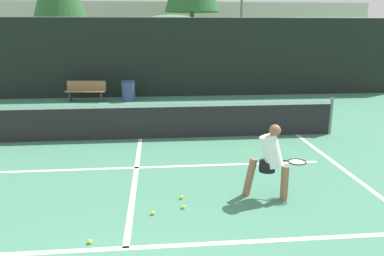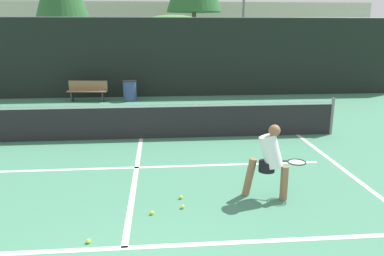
{
  "view_description": "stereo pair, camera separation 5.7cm",
  "coord_description": "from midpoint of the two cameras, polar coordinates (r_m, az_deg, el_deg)",
  "views": [
    {
      "loc": [
        0.48,
        -2.71,
        2.96
      ],
      "look_at": [
        1.21,
        4.88,
        0.95
      ],
      "focal_mm": 35.0,
      "sensor_mm": 36.0,
      "label": 1
    },
    {
      "loc": [
        0.54,
        -2.71,
        2.96
      ],
      "look_at": [
        1.21,
        4.88,
        0.95
      ],
      "focal_mm": 35.0,
      "sensor_mm": 36.0,
      "label": 2
    }
  ],
  "objects": [
    {
      "name": "parked_car",
      "position": [
        21.55,
        -7.3,
        8.25
      ],
      "size": [
        1.89,
        4.0,
        1.32
      ],
      "color": "maroon",
      "rests_on": "ground"
    },
    {
      "name": "court_center_mark",
      "position": [
        8.0,
        -8.8,
        -7.1
      ],
      "size": [
        0.1,
        5.45,
        0.01
      ],
      "primitive_type": "cube",
      "color": "white",
      "rests_on": "ground"
    },
    {
      "name": "tennis_ball_scattered_8",
      "position": [
        6.86,
        -1.85,
        -10.49
      ],
      "size": [
        0.07,
        0.07,
        0.07
      ],
      "primitive_type": "sphere",
      "color": "#D1E033",
      "rests_on": "ground"
    },
    {
      "name": "courtside_bench",
      "position": [
        16.54,
        -15.95,
        5.54
      ],
      "size": [
        1.69,
        0.58,
        0.86
      ],
      "rotation": [
        0.0,
        0.0,
        -0.12
      ],
      "color": "olive",
      "rests_on": "ground"
    },
    {
      "name": "court_sideline_right",
      "position": [
        8.93,
        21.62,
        -5.65
      ],
      "size": [
        0.1,
        6.45,
        0.01
      ],
      "primitive_type": "cube",
      "color": "white",
      "rests_on": "ground"
    },
    {
      "name": "tree_mid",
      "position": [
        21.18,
        -3.38,
        15.53
      ],
      "size": [
        3.24,
        3.24,
        3.74
      ],
      "color": "brown",
      "rests_on": "ground"
    },
    {
      "name": "net",
      "position": [
        10.45,
        -8.1,
        1.07
      ],
      "size": [
        11.09,
        0.09,
        1.07
      ],
      "color": "slate",
      "rests_on": "ground"
    },
    {
      "name": "court_service_line",
      "position": [
        8.41,
        -8.63,
        -5.99
      ],
      "size": [
        8.25,
        0.1,
        0.01
      ],
      "primitive_type": "cube",
      "color": "white",
      "rests_on": "ground"
    },
    {
      "name": "fence_back",
      "position": [
        17.03,
        -7.28,
        10.54
      ],
      "size": [
        24.0,
        0.06,
        3.49
      ],
      "color": "black",
      "rests_on": "ground"
    },
    {
      "name": "tennis_ball_scattered_2",
      "position": [
        6.36,
        -6.24,
        -12.74
      ],
      "size": [
        0.07,
        0.07,
        0.07
      ],
      "primitive_type": "sphere",
      "color": "#D1E033",
      "rests_on": "ground"
    },
    {
      "name": "court_baseline_near",
      "position": [
        5.57,
        -10.37,
        -17.56
      ],
      "size": [
        11.0,
        0.1,
        0.01
      ],
      "primitive_type": "cube",
      "color": "white",
      "rests_on": "ground"
    },
    {
      "name": "tennis_ball_scattered_4",
      "position": [
        5.77,
        -15.58,
        -16.33
      ],
      "size": [
        0.07,
        0.07,
        0.07
      ],
      "primitive_type": "sphere",
      "color": "#D1E033",
      "rests_on": "ground"
    },
    {
      "name": "trash_bin",
      "position": [
        16.28,
        -9.77,
        5.65
      ],
      "size": [
        0.6,
        0.6,
        0.87
      ],
      "color": "#384C7F",
      "rests_on": "ground"
    },
    {
      "name": "tennis_ball_scattered_7",
      "position": [
        6.52,
        -1.58,
        -11.91
      ],
      "size": [
        0.07,
        0.07,
        0.07
      ],
      "primitive_type": "sphere",
      "color": "#D1E033",
      "rests_on": "ground"
    },
    {
      "name": "building_far",
      "position": [
        31.94,
        -6.56,
        13.93
      ],
      "size": [
        36.0,
        2.4,
        5.09
      ],
      "primitive_type": "cube",
      "color": "beige",
      "rests_on": "ground"
    },
    {
      "name": "player_practicing",
      "position": [
        6.79,
        11.63,
        -4.63
      ],
      "size": [
        1.2,
        0.45,
        1.38
      ],
      "rotation": [
        0.0,
        0.0,
        -0.37
      ],
      "color": "#8C6042",
      "rests_on": "ground"
    }
  ]
}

